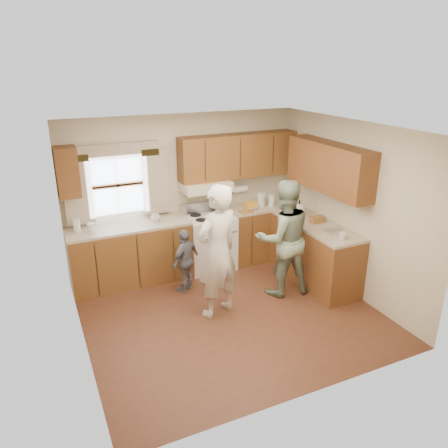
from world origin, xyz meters
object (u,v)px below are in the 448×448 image
stove (209,241)px  child (185,260)px  woman_right (283,238)px  woman_left (217,252)px

stove → child: size_ratio=1.10×
woman_right → child: 1.47m
child → woman_left: bearing=69.3°
woman_right → stove: bearing=-54.5°
stove → woman_right: size_ratio=0.62×
woman_right → child: woman_right is taller
stove → woman_left: 1.49m
woman_left → child: size_ratio=1.87×
stove → child: (-0.62, -0.59, 0.02)m
woman_left → child: bearing=-95.9°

